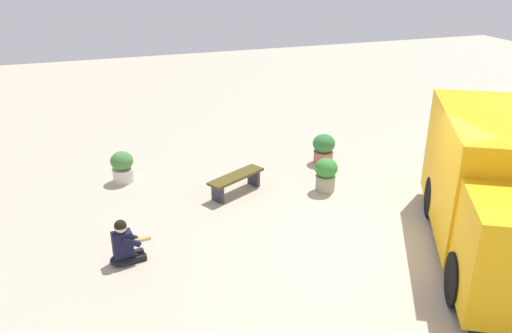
# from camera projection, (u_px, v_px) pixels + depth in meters

# --- Properties ---
(ground_plane) EXTENTS (40.00, 40.00, 0.00)m
(ground_plane) POSITION_uv_depth(u_px,v_px,m) (378.00, 243.00, 9.87)
(ground_plane) COLOR #B9A992
(food_truck) EXTENTS (5.45, 4.56, 2.48)m
(food_truck) POSITION_uv_depth(u_px,v_px,m) (507.00, 196.00, 9.12)
(food_truck) COLOR #F1AE12
(food_truck) RESTS_ON ground_plane
(person_customer) EXTENTS (0.51, 0.80, 0.86)m
(person_customer) POSITION_uv_depth(u_px,v_px,m) (125.00, 245.00, 9.17)
(person_customer) COLOR black
(person_customer) RESTS_ON ground_plane
(planter_flowering_near) EXTENTS (0.59, 0.59, 0.78)m
(planter_flowering_near) POSITION_uv_depth(u_px,v_px,m) (324.00, 148.00, 13.42)
(planter_flowering_near) COLOR #BE6A59
(planter_flowering_near) RESTS_ON ground_plane
(planter_flowering_far) EXTENTS (0.55, 0.55, 0.77)m
(planter_flowering_far) POSITION_uv_depth(u_px,v_px,m) (122.00, 166.00, 12.33)
(planter_flowering_far) COLOR beige
(planter_flowering_far) RESTS_ON ground_plane
(planter_flowering_side) EXTENTS (0.53, 0.53, 0.80)m
(planter_flowering_side) POSITION_uv_depth(u_px,v_px,m) (326.00, 174.00, 11.85)
(planter_flowering_side) COLOR #959C82
(planter_flowering_side) RESTS_ON ground_plane
(plaza_bench) EXTENTS (1.06, 1.49, 0.46)m
(plaza_bench) POSITION_uv_depth(u_px,v_px,m) (236.00, 180.00, 11.75)
(plaza_bench) COLOR #4E4419
(plaza_bench) RESTS_ON ground_plane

